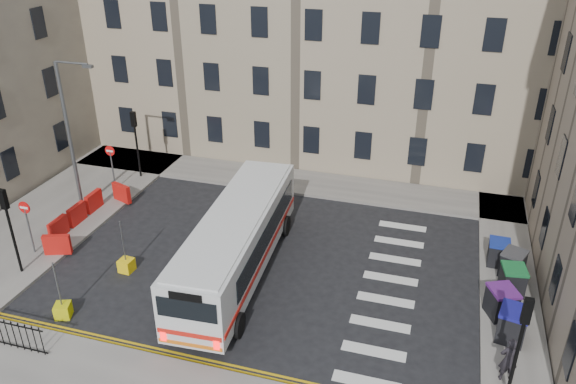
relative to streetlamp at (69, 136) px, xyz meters
The scene contains 21 objects.
ground 13.85m from the streetlamp, ahead, with size 120.00×120.00×0.00m, color black.
pavement_north 10.52m from the streetlamp, 43.32° to the left, with size 36.00×3.20×0.15m, color slate.
pavement_east 22.50m from the streetlamp, ahead, with size 2.40×26.00×0.15m, color slate.
pavement_west 4.49m from the streetlamp, 135.00° to the right, with size 6.00×22.00×0.15m, color slate.
terrace_north 15.38m from the streetlamp, 66.04° to the left, with size 38.30×10.80×17.20m.
traffic_light_east 22.91m from the streetlamp, 19.15° to the right, with size 0.28×0.22×4.10m.
traffic_light_nw 4.84m from the streetlamp, 77.47° to the left, with size 0.28×0.22×4.10m.
traffic_light_sw 6.26m from the streetlamp, 80.54° to the right, with size 0.28×0.22×4.10m.
streetlamp is the anchor object (origin of this frame).
no_entry_north 3.41m from the streetlamp, 78.69° to the left, with size 0.60×0.08×3.00m.
no_entry_south 5.06m from the streetlamp, 83.66° to the right, with size 0.60×0.08×3.00m.
roadworks_barriers 4.15m from the streetlamp, 52.28° to the right, with size 1.66×6.26×1.00m.
bus 11.12m from the streetlamp, 16.89° to the right, with size 3.35×11.42×3.06m.
wheelie_bin_a 22.56m from the streetlamp, 11.28° to the right, with size 1.26×1.38×1.32m.
wheelie_bin_b 22.01m from the streetlamp, ahead, with size 1.37×1.45×1.26m.
wheelie_bin_c 22.35m from the streetlamp, ahead, with size 1.10×1.22×1.21m.
wheelie_bin_d 22.40m from the streetlamp, ahead, with size 1.27×1.34×1.18m.
wheelie_bin_e 21.84m from the streetlamp, ahead, with size 0.94×1.08×1.16m.
pedestrian 22.81m from the streetlamp, 17.06° to the right, with size 0.64×0.42×1.76m, color black.
bollard_yellow 8.08m from the streetlamp, 39.31° to the right, with size 0.60×0.60×0.60m, color yellow.
bollard_chevron 10.11m from the streetlamp, 59.68° to the right, with size 0.60×0.60×0.60m, color #C9C90B.
Camera 1 is at (5.52, -20.61, 14.75)m, focal length 35.00 mm.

